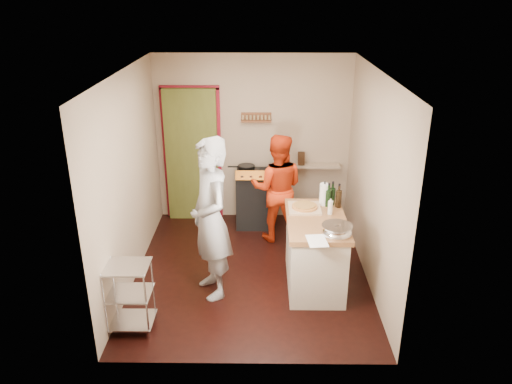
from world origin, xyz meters
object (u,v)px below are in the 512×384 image
(stove, at_px, (256,198))
(island, at_px, (315,250))
(person_stripe, at_px, (211,219))
(wire_shelving, at_px, (129,294))
(person_red, at_px, (277,188))

(stove, height_order, island, island)
(person_stripe, bearing_deg, island, 73.76)
(wire_shelving, bearing_deg, person_red, 52.70)
(stove, bearing_deg, island, -66.10)
(wire_shelving, distance_m, island, 2.28)
(stove, distance_m, person_red, 0.66)
(stove, relative_size, wire_shelving, 1.26)
(island, xyz_separation_m, person_red, (-0.44, 1.24, 0.32))
(island, relative_size, person_red, 0.83)
(stove, height_order, wire_shelving, stove)
(person_red, bearing_deg, wire_shelving, 57.52)
(stove, distance_m, wire_shelving, 2.94)
(wire_shelving, xyz_separation_m, person_stripe, (0.82, 0.73, 0.55))
(stove, height_order, person_stripe, person_stripe)
(person_stripe, bearing_deg, person_red, 125.31)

